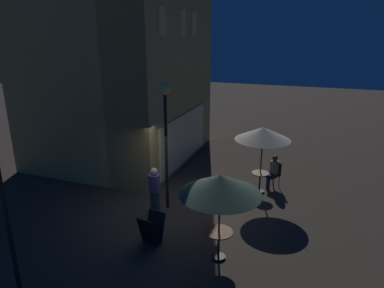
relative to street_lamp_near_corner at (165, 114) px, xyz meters
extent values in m
plane|color=#3B3229|center=(-0.17, -0.19, -3.20)|extent=(60.00, 60.00, 0.00)
cube|color=tan|center=(4.21, 1.79, 0.85)|extent=(7.12, 1.75, 8.10)
cube|color=tan|center=(1.52, 4.05, 0.85)|extent=(1.75, 6.28, 8.10)
cube|color=#F9D56A|center=(1.85, 0.88, 2.78)|extent=(0.55, 0.06, 0.95)
cube|color=#F9D56A|center=(3.80, 0.88, 2.78)|extent=(0.55, 0.06, 0.95)
cube|color=#F9D56A|center=(5.05, 0.88, 2.78)|extent=(0.55, 0.06, 0.95)
cube|color=beige|center=(3.86, 0.87, -1.95)|extent=(4.99, 0.08, 2.10)
cylinder|color=black|center=(0.00, 0.00, -1.26)|extent=(0.10, 0.10, 3.87)
sphere|color=#F5E378|center=(0.00, 0.00, 0.80)|extent=(0.39, 0.39, 0.39)
cylinder|color=black|center=(-4.86, 1.45, -1.17)|extent=(0.10, 0.10, 4.06)
cube|color=black|center=(-1.85, -0.45, -2.76)|extent=(0.35, 0.59, 0.85)
cube|color=black|center=(-2.21, -0.39, -2.76)|extent=(0.35, 0.59, 0.85)
cylinder|color=black|center=(2.21, -2.70, -3.18)|extent=(0.40, 0.40, 0.03)
cylinder|color=black|center=(2.21, -2.70, -2.83)|extent=(0.06, 0.06, 0.74)
cylinder|color=olive|center=(2.21, -2.70, -2.44)|extent=(0.62, 0.62, 0.03)
cylinder|color=black|center=(-2.06, -2.34, -3.18)|extent=(0.40, 0.40, 0.03)
cylinder|color=black|center=(-2.06, -2.34, -2.82)|extent=(0.06, 0.06, 0.76)
cylinder|color=brown|center=(-2.06, -2.34, -2.42)|extent=(0.72, 0.72, 0.03)
cylinder|color=black|center=(2.21, -2.70, -3.17)|extent=(0.36, 0.36, 0.06)
cylinder|color=#47311C|center=(2.21, -2.70, -1.99)|extent=(0.05, 0.05, 2.42)
cone|color=beige|center=(2.21, -2.70, -0.95)|extent=(1.95, 1.95, 0.45)
cylinder|color=black|center=(-2.06, -2.34, -3.17)|extent=(0.36, 0.36, 0.06)
cylinder|color=#4F3629|center=(-2.06, -2.34, -2.05)|extent=(0.05, 0.05, 2.30)
cone|color=#324B37|center=(-2.06, -2.34, -1.11)|extent=(2.05, 2.05, 0.51)
cylinder|color=#4D3614|center=(2.65, -3.16, -2.97)|extent=(0.03, 0.03, 0.45)
cylinder|color=#4D3614|center=(2.81, -2.90, -2.97)|extent=(0.03, 0.03, 0.45)
cylinder|color=#4D3614|center=(2.91, -3.33, -2.97)|extent=(0.03, 0.03, 0.45)
cylinder|color=#4D3614|center=(3.07, -3.07, -2.97)|extent=(0.03, 0.03, 0.45)
cube|color=#4D3614|center=(2.86, -3.11, -2.73)|extent=(0.53, 0.53, 0.04)
cube|color=#4D3614|center=(3.01, -3.21, -2.47)|extent=(0.24, 0.35, 0.48)
cube|color=navy|center=(2.74, -3.04, -2.71)|extent=(0.48, 0.46, 0.14)
cylinder|color=navy|center=(2.61, -2.95, -2.95)|extent=(0.14, 0.14, 0.49)
cylinder|color=#807159|center=(2.86, -3.11, -2.43)|extent=(0.32, 0.32, 0.56)
sphere|color=brown|center=(2.86, -3.11, -2.05)|extent=(0.22, 0.22, 0.22)
cylinder|color=#2A4838|center=(-0.63, 0.15, -2.77)|extent=(0.31, 0.31, 0.85)
cylinder|color=#58426E|center=(-0.63, 0.15, -2.06)|extent=(0.36, 0.36, 0.57)
sphere|color=beige|center=(-0.63, 0.15, -1.67)|extent=(0.22, 0.22, 0.22)
camera|label=1|loc=(-9.50, -4.29, 2.41)|focal=32.37mm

